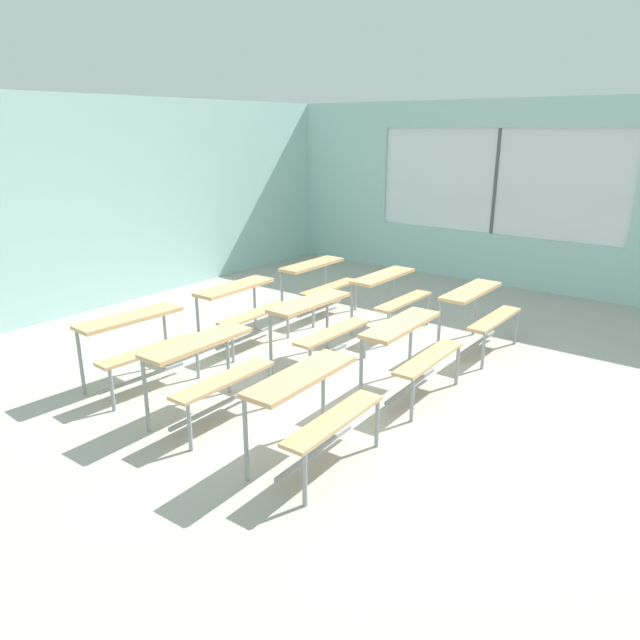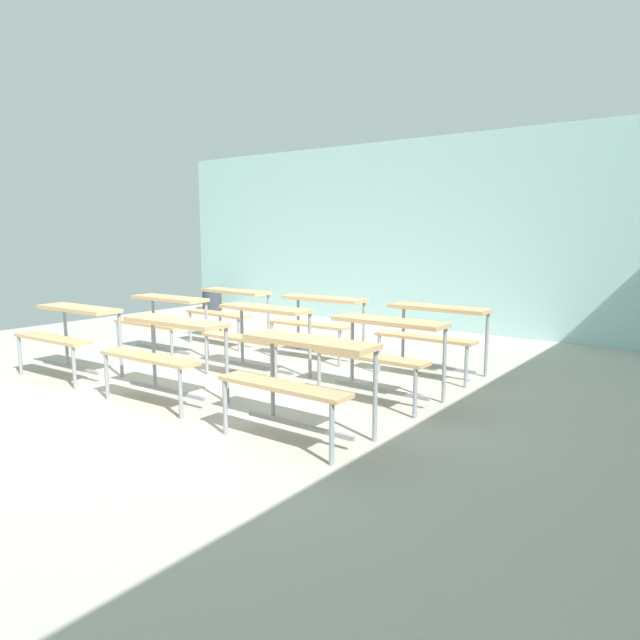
% 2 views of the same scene
% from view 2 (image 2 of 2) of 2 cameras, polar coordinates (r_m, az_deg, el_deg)
% --- Properties ---
extents(ground, '(10.00, 9.00, 0.05)m').
position_cam_2_polar(ground, '(6.13, -11.01, -6.25)').
color(ground, '#ADA89E').
extents(wall_back, '(10.00, 0.12, 3.00)m').
position_cam_2_polar(wall_back, '(9.55, 9.23, 8.34)').
color(wall_back, '#A8D1CC').
rests_on(wall_back, ground).
extents(desk_bench_r0c0, '(1.12, 0.63, 0.74)m').
position_cam_2_polar(desk_bench_r0c0, '(6.71, -23.46, -0.39)').
color(desk_bench_r0c0, tan).
rests_on(desk_bench_r0c0, ground).
extents(desk_bench_r0c1, '(1.12, 0.62, 0.74)m').
position_cam_2_polar(desk_bench_r0c1, '(5.43, -14.89, -1.94)').
color(desk_bench_r0c1, tan).
rests_on(desk_bench_r0c1, ground).
extents(desk_bench_r0c2, '(1.10, 0.59, 0.74)m').
position_cam_2_polar(desk_bench_r0c2, '(4.31, -1.93, -4.38)').
color(desk_bench_r0c2, tan).
rests_on(desk_bench_r0c2, ground).
extents(desk_bench_r1c0, '(1.11, 0.61, 0.74)m').
position_cam_2_polar(desk_bench_r1c0, '(7.38, -15.27, 0.79)').
color(desk_bench_r1c0, tan).
rests_on(desk_bench_r1c0, ground).
extents(desk_bench_r1c1, '(1.10, 0.60, 0.74)m').
position_cam_2_polar(desk_bench_r1c1, '(6.20, -6.08, -0.41)').
color(desk_bench_r1c1, tan).
rests_on(desk_bench_r1c1, ground).
extents(desk_bench_r1c2, '(1.11, 0.60, 0.74)m').
position_cam_2_polar(desk_bench_r1c2, '(5.30, 6.21, -1.96)').
color(desk_bench_r1c2, tan).
rests_on(desk_bench_r1c2, ground).
extents(desk_bench_r2c0, '(1.13, 0.65, 0.74)m').
position_cam_2_polar(desk_bench_r2c0, '(8.06, -8.91, 1.64)').
color(desk_bench_r2c0, tan).
rests_on(desk_bench_r2c0, ground).
extents(desk_bench_r2c1, '(1.12, 0.63, 0.74)m').
position_cam_2_polar(desk_bench_r2c1, '(7.09, -0.14, 0.78)').
color(desk_bench_r2c1, tan).
rests_on(desk_bench_r2c1, ground).
extents(desk_bench_r2c2, '(1.10, 0.60, 0.74)m').
position_cam_2_polar(desk_bench_r2c2, '(6.32, 11.19, -0.35)').
color(desk_bench_r2c2, tan).
rests_on(desk_bench_r2c2, ground).
extents(trash_bin, '(0.38, 0.38, 0.43)m').
position_cam_2_polar(trash_bin, '(11.69, -10.62, 2.03)').
color(trash_bin, '#333842').
rests_on(trash_bin, ground).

